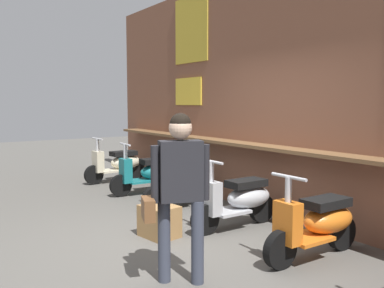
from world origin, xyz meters
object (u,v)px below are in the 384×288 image
scooter_black (185,183)px  shopper_with_handbag (179,182)px  scooter_cream (119,163)px  scooter_teal (150,173)px  scooter_silver (239,199)px  merchandise_crate (159,221)px  scooter_orange (318,223)px

scooter_black → shopper_with_handbag: shopper_with_handbag is taller
scooter_cream → scooter_black: (2.63, 0.00, 0.00)m
scooter_teal → scooter_cream: bearing=-86.3°
scooter_black → scooter_silver: same height
merchandise_crate → scooter_cream: bearing=163.5°
scooter_orange → shopper_with_handbag: bearing=-10.6°
shopper_with_handbag → scooter_cream: bearing=-177.5°
scooter_cream → scooter_teal: bearing=86.8°
scooter_cream → scooter_silver: size_ratio=1.00×
scooter_cream → scooter_silver: 4.00m
scooter_black → shopper_with_handbag: size_ratio=0.87×
scooter_cream → scooter_silver: same height
scooter_black → scooter_orange: size_ratio=1.00×
scooter_teal → scooter_silver: bearing=93.7°
scooter_teal → merchandise_crate: bearing=68.2°
scooter_black → shopper_with_handbag: (2.39, -1.62, 0.58)m
scooter_orange → scooter_cream: bearing=-89.8°
scooter_cream → merchandise_crate: 3.90m
scooter_orange → merchandise_crate: scooter_orange is taller
scooter_cream → scooter_orange: 5.33m
scooter_silver → merchandise_crate: bearing=-13.5°
shopper_with_handbag → merchandise_crate: 1.58m
scooter_orange → shopper_with_handbag: 1.75m
scooter_silver → shopper_with_handbag: shopper_with_handbag is taller
scooter_cream → shopper_with_handbag: (5.02, -1.62, 0.58)m
scooter_teal → scooter_silver: 2.58m
scooter_teal → scooter_orange: 3.91m
scooter_black → scooter_silver: size_ratio=1.00×
scooter_teal → scooter_orange: (3.91, 0.00, 0.00)m
scooter_cream → merchandise_crate: scooter_cream is taller
scooter_teal → shopper_with_handbag: (3.60, -1.62, 0.58)m
scooter_cream → merchandise_crate: size_ratio=3.02×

